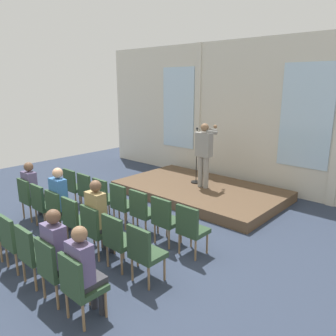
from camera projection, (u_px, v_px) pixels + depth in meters
ground_plane at (82, 243)px, 6.32m from camera, size 13.86×13.86×0.00m
rear_partition at (235, 114)px, 9.61m from camera, size 10.40×0.14×4.13m
stage_platform at (199, 191)px, 8.96m from camera, size 4.33×2.61×0.25m
speaker at (204, 151)px, 8.63m from camera, size 0.50×0.69×1.71m
mic_stand at (196, 171)px, 9.18m from camera, size 0.28×0.28×1.55m
chair_r0_c0 at (74, 185)px, 8.10m from camera, size 0.46×0.44×0.94m
chair_r0_c1 at (88, 190)px, 7.70m from camera, size 0.46×0.44×0.94m
chair_r0_c2 at (105, 196)px, 7.31m from camera, size 0.46×0.44×0.94m
chair_r0_c3 at (122, 203)px, 6.92m from camera, size 0.46×0.44×0.94m
chair_r0_c4 at (142, 210)px, 6.53m from camera, size 0.46×0.44×0.94m
chair_r0_c5 at (165, 218)px, 6.13m from camera, size 0.46×0.44×0.94m
chair_r0_c6 at (191, 227)px, 5.74m from camera, size 0.46×0.44×0.94m
chair_r1_c0 at (30, 196)px, 7.29m from camera, size 0.46×0.44×0.94m
audience_r1_c0 at (32, 187)px, 7.30m from camera, size 0.36×0.39×1.30m
chair_r1_c1 at (43, 203)px, 6.90m from camera, size 0.46×0.44×0.94m
chair_r1_c2 at (59, 210)px, 6.50m from camera, size 0.46×0.44×0.94m
audience_r1_c2 at (61, 198)px, 6.50m from camera, size 0.36×0.39×1.39m
chair_r1_c3 at (76, 218)px, 6.11m from camera, size 0.46×0.44×0.94m
chair_r1_c4 at (96, 228)px, 5.72m from camera, size 0.46×0.44×0.94m
audience_r1_c4 at (99, 214)px, 5.72m from camera, size 0.36×0.39×1.38m
chair_r1_c5 at (118, 238)px, 5.33m from camera, size 0.46×0.44×0.94m
chair_r1_c6 at (144, 251)px, 4.93m from camera, size 0.46×0.44×0.94m
chair_r2_c2 at (0, 228)px, 5.70m from camera, size 0.46×0.44×0.94m
chair_r2_c3 at (15, 239)px, 5.31m from camera, size 0.46×0.44×0.94m
chair_r2_c4 at (33, 252)px, 4.91m from camera, size 0.46×0.44×0.94m
chair_r2_c5 at (54, 266)px, 4.52m from camera, size 0.46×0.44×0.94m
audience_r2_c5 at (58, 250)px, 4.52m from camera, size 0.36×0.39×1.35m
chair_r2_c6 at (80, 284)px, 4.13m from camera, size 0.46×0.44×0.94m
audience_r2_c6 at (84, 268)px, 4.14m from camera, size 0.36×0.39×1.29m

